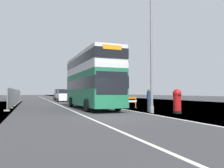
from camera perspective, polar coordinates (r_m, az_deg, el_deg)
ground at (r=13.91m, az=1.34°, el=-8.48°), size 140.00×280.00×0.10m
double_decker_bus at (r=20.65m, az=-5.32°, el=1.06°), size 3.03×10.70×4.98m
lamppost_foreground at (r=16.44m, az=10.07°, el=7.61°), size 0.29×0.70×9.01m
red_pillar_postbox at (r=16.42m, az=16.33°, el=-3.97°), size 0.61×0.61×1.71m
roadworks_barrier at (r=21.03m, az=3.87°, el=-4.37°), size 1.84×0.74×1.08m
construction_site_fence at (r=31.41m, az=-23.31°, el=-3.06°), size 0.44×24.00×1.91m
car_oncoming_near at (r=38.18m, az=-12.44°, el=-2.96°), size 2.09×4.34×1.99m
car_receding_mid at (r=44.73m, az=-13.21°, el=-2.78°), size 2.10×4.43×2.14m
pedestrian_at_kerb at (r=17.25m, az=9.45°, el=-4.06°), size 0.34×0.34×1.79m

